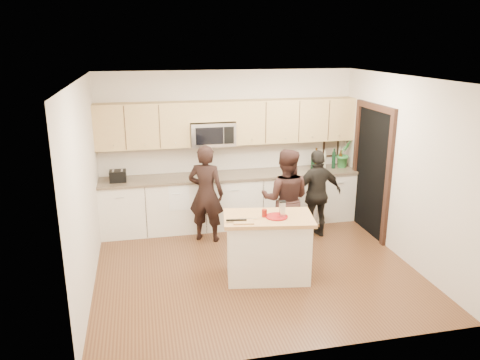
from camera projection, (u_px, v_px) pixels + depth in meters
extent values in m
plane|color=brown|center=(254.00, 267.00, 6.83)|extent=(4.50, 4.50, 0.00)
cube|color=beige|center=(228.00, 147.00, 8.32)|extent=(4.50, 0.02, 2.70)
cube|color=beige|center=(305.00, 234.00, 4.57)|extent=(4.50, 0.02, 2.70)
cube|color=beige|center=(85.00, 189.00, 5.99)|extent=(0.02, 4.00, 2.70)
cube|color=beige|center=(403.00, 169.00, 6.90)|extent=(0.02, 4.00, 2.70)
cube|color=white|center=(256.00, 79.00, 6.06)|extent=(4.50, 4.00, 0.02)
cube|color=silver|center=(232.00, 201.00, 8.29)|extent=(4.50, 0.62, 0.90)
cube|color=#74614D|center=(232.00, 175.00, 8.14)|extent=(4.50, 0.66, 0.04)
cube|color=tan|center=(142.00, 126.00, 7.73)|extent=(1.55, 0.33, 0.75)
cube|color=tan|center=(294.00, 120.00, 8.27)|extent=(2.17, 0.33, 0.75)
cube|color=tan|center=(212.00, 111.00, 7.91)|extent=(0.78, 0.33, 0.33)
cube|color=silver|center=(212.00, 134.00, 7.99)|extent=(0.76, 0.40, 0.40)
cube|color=black|center=(209.00, 136.00, 7.78)|extent=(0.47, 0.01, 0.29)
cube|color=black|center=(229.00, 135.00, 7.84)|extent=(0.17, 0.01, 0.29)
cube|color=black|center=(372.00, 173.00, 7.83)|extent=(0.02, 1.05, 2.10)
cube|color=black|center=(388.00, 183.00, 7.29)|extent=(0.06, 0.10, 2.10)
cube|color=black|center=(355.00, 164.00, 8.37)|extent=(0.06, 0.10, 2.10)
cube|color=black|center=(376.00, 107.00, 7.51)|extent=(0.06, 1.25, 0.10)
cube|color=black|center=(331.00, 146.00, 8.72)|extent=(0.30, 0.03, 0.38)
cube|color=tan|center=(331.00, 147.00, 8.71)|extent=(0.24, 0.00, 0.32)
cube|color=white|center=(179.00, 197.00, 7.73)|extent=(0.34, 0.01, 0.48)
cube|color=white|center=(177.00, 178.00, 7.94)|extent=(0.34, 0.60, 0.01)
cube|color=silver|center=(268.00, 249.00, 6.43)|extent=(1.19, 0.81, 0.85)
cube|color=#B47F4B|center=(268.00, 218.00, 6.30)|extent=(1.30, 0.89, 0.05)
cylinder|color=maroon|center=(277.00, 217.00, 6.26)|extent=(0.30, 0.30, 0.02)
cube|color=silver|center=(282.00, 209.00, 6.25)|extent=(0.07, 0.06, 0.19)
cube|color=black|center=(282.00, 202.00, 6.22)|extent=(0.09, 0.06, 0.02)
cylinder|color=maroon|center=(264.00, 213.00, 6.27)|extent=(0.07, 0.07, 0.10)
cube|color=#B47F4B|center=(243.00, 222.00, 6.08)|extent=(0.29, 0.22, 0.02)
cube|color=black|center=(236.00, 220.00, 6.09)|extent=(0.27, 0.08, 0.02)
cube|color=silver|center=(248.00, 218.00, 6.17)|extent=(0.22, 0.06, 0.01)
cube|color=black|center=(118.00, 176.00, 7.71)|extent=(0.27, 0.24, 0.18)
cube|color=silver|center=(113.00, 171.00, 7.67)|extent=(0.03, 0.17, 0.00)
cube|color=silver|center=(122.00, 170.00, 7.70)|extent=(0.03, 0.17, 0.00)
cylinder|color=black|center=(313.00, 161.00, 8.40)|extent=(0.07, 0.07, 0.31)
cylinder|color=#38230A|center=(316.00, 158.00, 8.44)|extent=(0.08, 0.08, 0.39)
cylinder|color=#9E9A7C|center=(325.00, 160.00, 8.38)|extent=(0.06, 0.06, 0.35)
cylinder|color=black|center=(334.00, 158.00, 8.48)|extent=(0.07, 0.07, 0.37)
cylinder|color=#38230A|center=(340.00, 159.00, 8.54)|extent=(0.06, 0.06, 0.32)
cylinder|color=#9E9A7C|center=(340.00, 156.00, 8.65)|extent=(0.07, 0.07, 0.36)
imported|color=#337F3B|center=(344.00, 154.00, 8.53)|extent=(0.33, 0.29, 0.51)
imported|color=black|center=(206.00, 194.00, 7.55)|extent=(0.69, 0.59, 1.60)
imported|color=black|center=(285.00, 199.00, 7.30)|extent=(0.95, 0.85, 1.60)
imported|color=black|center=(317.00, 194.00, 7.73)|extent=(0.91, 0.46, 1.48)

